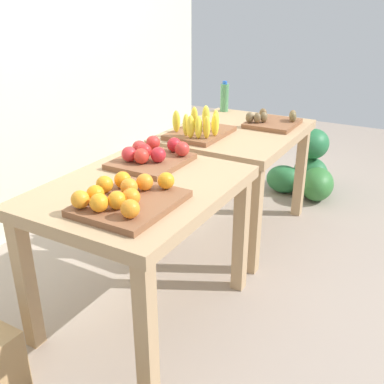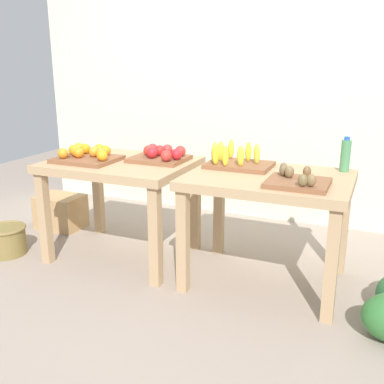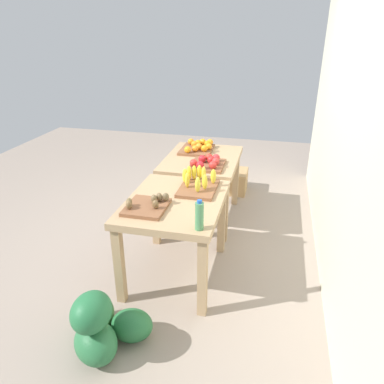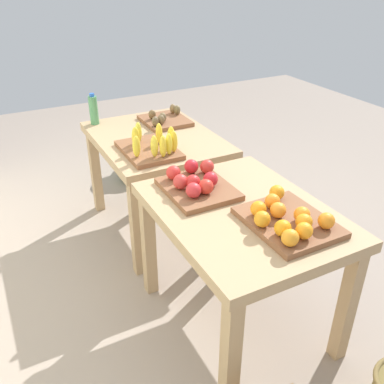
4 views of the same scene
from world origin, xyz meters
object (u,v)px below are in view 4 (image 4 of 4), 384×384
apple_bin (196,183)px  water_bottle (94,110)px  display_table_right (156,150)px  display_table_left (242,227)px  orange_bin (287,219)px  kiwi_bin (165,119)px  watermelon_pile (146,153)px  banana_crate (151,146)px

apple_bin → water_bottle: 1.29m
display_table_right → display_table_left: bearing=180.0°
water_bottle → display_table_left: bearing=-168.9°
orange_bin → kiwi_bin: orange_bin is taller
water_bottle → watermelon_pile: water_bottle is taller
watermelon_pile → orange_bin: bearing=175.4°
display_table_right → banana_crate: banana_crate is taller
display_table_left → display_table_right: size_ratio=1.00×
display_table_right → orange_bin: bearing=-176.1°
banana_crate → water_bottle: water_bottle is taller
orange_bin → water_bottle: 1.82m
apple_bin → kiwi_bin: 1.09m
display_table_right → water_bottle: bearing=35.2°
kiwi_bin → watermelon_pile: kiwi_bin is taller
banana_crate → kiwi_bin: banana_crate is taller
water_bottle → display_table_right: bearing=-144.8°
display_table_left → water_bottle: bearing=11.1°
display_table_right → orange_bin: size_ratio=2.31×
display_table_left → banana_crate: (0.85, 0.14, 0.16)m
display_table_left → kiwi_bin: bearing=-7.4°
apple_bin → watermelon_pile: size_ratio=0.64×
display_table_right → apple_bin: 0.86m
apple_bin → water_bottle: size_ratio=1.79×
orange_bin → apple_bin: bearing=22.5°
display_table_right → banana_crate: (-0.27, 0.14, 0.16)m
display_table_right → banana_crate: 0.34m
display_table_right → water_bottle: (0.43, 0.31, 0.22)m
display_table_right → water_bottle: size_ratio=4.46×
display_table_left → watermelon_pile: size_ratio=1.59×
display_table_left → display_table_right: 1.12m
orange_bin → banana_crate: size_ratio=1.02×
display_table_left → kiwi_bin: size_ratio=2.89×
water_bottle → kiwi_bin: bearing=-115.0°
orange_bin → display_table_right: bearing=3.9°
apple_bin → watermelon_pile: 1.92m
display_table_left → watermelon_pile: (2.06, -0.28, -0.45)m
display_table_right → apple_bin: apple_bin is taller
banana_crate → watermelon_pile: size_ratio=0.67×
display_table_right → watermelon_pile: (0.94, -0.28, -0.45)m
orange_bin → banana_crate: banana_crate is taller
apple_bin → water_bottle: bearing=8.4°
kiwi_bin → display_table_left: bearing=172.6°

